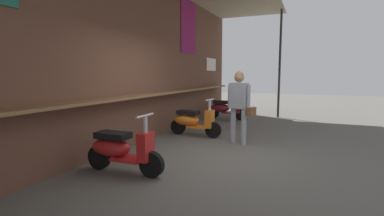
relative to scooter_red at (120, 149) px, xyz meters
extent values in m
plane|color=#56544F|center=(1.44, -1.08, -0.39)|extent=(37.53, 37.53, 0.00)
cube|color=brown|center=(1.44, 0.94, 1.59)|extent=(13.40, 0.25, 3.95)
cube|color=brown|center=(1.44, 0.64, 0.72)|extent=(12.06, 0.36, 0.05)
cube|color=#841E56|center=(4.56, 0.80, 2.62)|extent=(1.11, 0.02, 1.57)
cube|color=beige|center=(6.68, 0.80, 1.56)|extent=(1.03, 0.03, 0.47)
cylinder|color=#332D28|center=(7.07, -1.68, 1.55)|extent=(0.08, 0.08, 3.89)
ellipsoid|color=red|center=(0.00, 0.17, 0.01)|extent=(0.39, 0.71, 0.30)
cube|color=black|center=(0.00, 0.12, 0.21)|extent=(0.31, 0.55, 0.10)
cube|color=red|center=(0.00, -0.18, -0.14)|extent=(0.39, 0.51, 0.04)
cube|color=red|center=(0.01, -0.48, 0.08)|extent=(0.28, 0.16, 0.44)
cylinder|color=#B7B7BC|center=(0.01, -0.48, 0.21)|extent=(0.07, 0.07, 0.70)
cylinder|color=#B7B7BC|center=(0.01, -0.48, 0.56)|extent=(0.46, 0.04, 0.04)
cylinder|color=black|center=(0.01, -0.58, -0.19)|extent=(0.11, 0.40, 0.40)
cylinder|color=black|center=(-0.01, 0.42, -0.19)|extent=(0.11, 0.40, 0.40)
ellipsoid|color=orange|center=(2.98, 0.17, 0.01)|extent=(0.42, 0.72, 0.30)
cube|color=black|center=(2.97, 0.12, 0.21)|extent=(0.33, 0.57, 0.10)
cube|color=orange|center=(2.95, -0.18, -0.14)|extent=(0.41, 0.52, 0.04)
cube|color=orange|center=(2.94, -0.48, 0.08)|extent=(0.29, 0.18, 0.44)
cylinder|color=#B7B7BC|center=(2.94, -0.48, 0.21)|extent=(0.07, 0.07, 0.70)
cylinder|color=#B7B7BC|center=(2.94, -0.48, 0.56)|extent=(0.46, 0.06, 0.04)
cylinder|color=black|center=(2.93, -0.58, -0.19)|extent=(0.12, 0.41, 0.40)
cylinder|color=black|center=(2.99, 0.42, -0.19)|extent=(0.12, 0.41, 0.40)
ellipsoid|color=maroon|center=(5.87, 0.17, 0.01)|extent=(0.39, 0.70, 0.30)
cube|color=black|center=(5.87, 0.12, 0.21)|extent=(0.31, 0.55, 0.10)
cube|color=maroon|center=(5.87, -0.18, -0.14)|extent=(0.39, 0.50, 0.04)
cube|color=maroon|center=(5.87, -0.48, 0.08)|extent=(0.28, 0.16, 0.44)
cylinder|color=#B7B7BC|center=(5.87, -0.48, 0.21)|extent=(0.07, 0.07, 0.70)
cylinder|color=#B7B7BC|center=(5.87, -0.48, 0.56)|extent=(0.46, 0.04, 0.04)
cylinder|color=black|center=(5.88, -0.58, -0.19)|extent=(0.10, 0.40, 0.40)
cylinder|color=black|center=(5.86, 0.42, -0.19)|extent=(0.10, 0.40, 0.40)
cylinder|color=#999EA8|center=(2.70, -1.14, 0.02)|extent=(0.12, 0.12, 0.81)
cylinder|color=#999EA8|center=(2.56, -1.42, 0.02)|extent=(0.12, 0.12, 0.81)
cube|color=#999EA8|center=(2.63, -1.28, 0.71)|extent=(0.31, 0.44, 0.57)
sphere|color=#A37556|center=(2.63, -1.28, 1.11)|extent=(0.22, 0.22, 0.22)
sphere|color=olive|center=(2.63, -1.28, 1.15)|extent=(0.20, 0.20, 0.20)
cylinder|color=#999EA8|center=(2.70, -1.05, 0.68)|extent=(0.08, 0.08, 0.54)
cylinder|color=#999EA8|center=(2.56, -1.51, 0.68)|extent=(0.08, 0.08, 0.54)
cube|color=brown|center=(2.56, -1.59, 0.36)|extent=(0.28, 0.17, 0.20)
camera|label=1|loc=(-3.57, -2.78, 1.18)|focal=26.29mm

